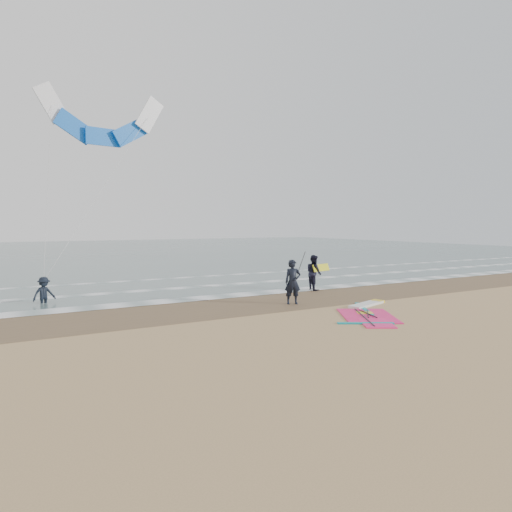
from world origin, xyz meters
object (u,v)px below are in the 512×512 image
person_wading (44,286)px  windsurf_rig (368,312)px  person_standing (293,282)px  surf_kite (103,123)px  person_walking (314,273)px

person_wading → windsurf_rig: bearing=-57.3°
person_standing → person_wading: person_standing is taller
windsurf_rig → surf_kite: surf_kite is taller
person_wading → surf_kite: (3.38, 3.21, 8.13)m
surf_kite → person_walking: bearing=-31.5°
windsurf_rig → person_walking: bearing=72.9°
windsurf_rig → surf_kite: 16.83m
person_wading → surf_kite: surf_kite is taller
person_walking → person_wading: person_walking is taller
person_wading → surf_kite: 9.37m
person_walking → person_standing: bearing=137.8°
person_walking → surf_kite: 13.78m
windsurf_rig → person_wading: bearing=141.4°
windsurf_rig → person_standing: person_standing is taller
person_standing → surf_kite: surf_kite is taller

